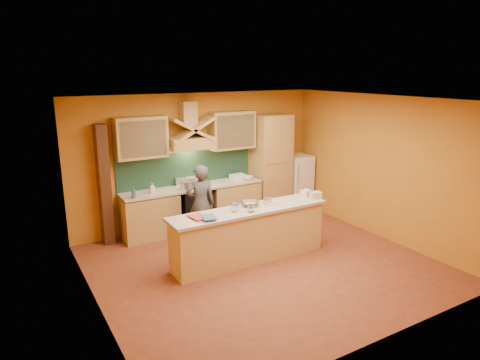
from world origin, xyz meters
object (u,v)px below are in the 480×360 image
stove (194,208)px  mixing_bowl (250,204)px  fridge (297,182)px  kitchen_scale (268,202)px  person (201,204)px

stove → mixing_bowl: (0.30, -1.76, 0.53)m
fridge → kitchen_scale: fridge is taller
fridge → person: size_ratio=0.85×
person → kitchen_scale: bearing=138.8°
stove → kitchen_scale: 2.01m
kitchen_scale → mixing_bowl: size_ratio=0.35×
kitchen_scale → mixing_bowl: kitchen_scale is taller
fridge → stove: bearing=180.0°
fridge → person: person is taller
person → fridge: bearing=-152.5°
stove → fridge: fridge is taller
fridge → mixing_bowl: fridge is taller
fridge → person: 2.97m
fridge → kitchen_scale: (-2.08, -1.84, 0.34)m
fridge → kitchen_scale: size_ratio=11.94×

